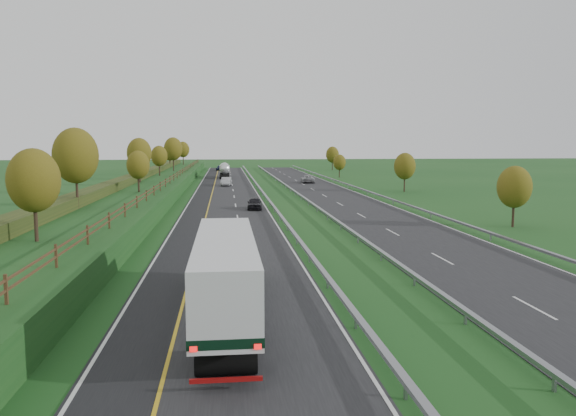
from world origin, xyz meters
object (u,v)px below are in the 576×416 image
at_px(box_lorry, 225,272).
at_px(road_tanker, 225,170).
at_px(car_dark_near, 255,203).
at_px(car_small_far, 220,168).
at_px(car_silver_mid, 226,181).
at_px(car_oncoming, 308,179).

xyz_separation_m(box_lorry, road_tanker, (-0.21, 107.57, -0.47)).
distance_m(car_dark_near, car_small_far, 99.21).
xyz_separation_m(box_lorry, car_silver_mid, (0.14, 82.57, -1.48)).
relative_size(road_tanker, car_small_far, 2.23).
height_order(box_lorry, car_oncoming, box_lorry).
xyz_separation_m(road_tanker, car_small_far, (-1.34, 35.27, -1.09)).
distance_m(car_small_far, car_oncoming, 57.16).
relative_size(road_tanker, car_oncoming, 1.96).
distance_m(box_lorry, car_small_far, 142.86).
height_order(box_lorry, car_silver_mid, box_lorry).
relative_size(car_dark_near, car_oncoming, 0.76).
height_order(box_lorry, road_tanker, box_lorry).
bearing_deg(box_lorry, car_silver_mid, 89.91).
xyz_separation_m(box_lorry, car_oncoming, (16.81, 88.71, -1.49)).
bearing_deg(road_tanker, car_oncoming, -47.95).
bearing_deg(car_oncoming, car_dark_near, 77.73).
height_order(road_tanker, car_dark_near, road_tanker).
relative_size(car_silver_mid, car_oncoming, 0.86).
bearing_deg(car_small_far, box_lorry, -81.75).
distance_m(box_lorry, car_dark_near, 43.94).
bearing_deg(car_silver_mid, car_dark_near, -79.78).
bearing_deg(box_lorry, car_oncoming, 79.27).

